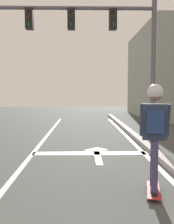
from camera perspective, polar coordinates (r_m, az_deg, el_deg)
The scene contains 9 objects.
lane_line_center at distance 6.32m, azimuth -13.59°, elevation -10.99°, with size 0.12×20.00×0.01m, color silver.
lane_line_curbside at distance 6.40m, azimuth 14.47°, elevation -10.81°, with size 0.12×20.00×0.01m, color silver.
stop_bar at distance 7.15m, azimuth 0.91°, elevation -9.06°, with size 3.18×0.40×0.01m, color silver.
lane_arrow_stem at distance 6.71m, azimuth 2.43°, elevation -9.96°, with size 0.16×1.40×0.01m, color silver.
lane_arrow_head at distance 7.54m, azimuth 2.02°, elevation -8.36°, with size 0.56×0.44×0.01m, color silver.
curb_strip at distance 6.45m, azimuth 16.65°, elevation -10.11°, with size 0.24×24.00×0.14m, color #989699.
skateboard at distance 4.55m, azimuth 14.44°, elevation -16.32°, with size 0.38×0.82×0.08m.
skater at distance 4.27m, azimuth 14.73°, elevation -2.35°, with size 0.46×0.63×1.71m.
traffic_signal_mast at distance 8.67m, azimuth 3.37°, elevation 16.45°, with size 5.40×0.34×4.80m.
Camera 1 is at (1.48, 0.05, 1.66)m, focal length 41.47 mm.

